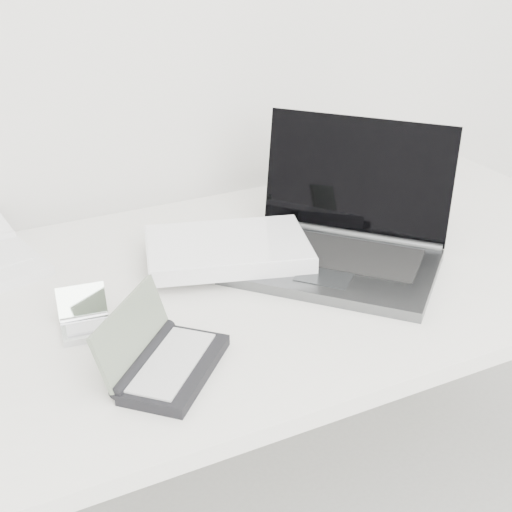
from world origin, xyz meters
name	(u,v)px	position (x,y,z in m)	size (l,w,h in m)	color
desk	(261,294)	(0.00, 1.55, 0.68)	(1.60, 0.80, 0.73)	white
laptop_large	(295,243)	(0.08, 1.56, 0.77)	(0.61, 0.49, 0.26)	#515356
pda_silver	(85,322)	(-0.35, 1.50, 0.74)	(0.09, 0.10, 0.06)	silver
palmtop_charcoal	(163,359)	(-0.27, 1.33, 0.75)	(0.23, 0.23, 0.11)	black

